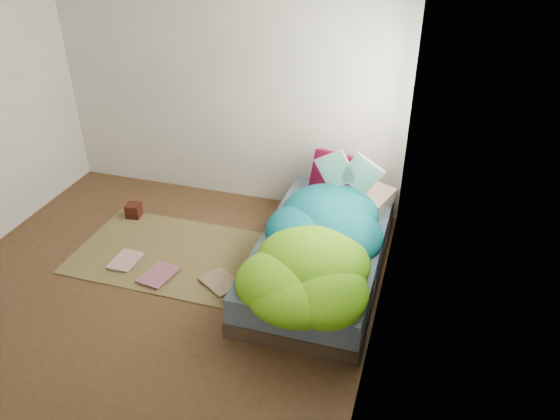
% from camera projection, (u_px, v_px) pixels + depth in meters
% --- Properties ---
extents(ground, '(3.50, 3.50, 0.00)m').
position_uv_depth(ground, '(153.00, 295.00, 4.40)').
color(ground, '#45341A').
rests_on(ground, ground).
extents(room_walls, '(3.54, 3.54, 2.62)m').
position_uv_depth(room_walls, '(125.00, 102.00, 3.56)').
color(room_walls, beige).
rests_on(room_walls, ground).
extents(bed, '(1.00, 2.00, 0.34)m').
position_uv_depth(bed, '(321.00, 254.00, 4.60)').
color(bed, '#3C2A21').
rests_on(bed, ground).
extents(duvet, '(0.96, 1.84, 0.34)m').
position_uv_depth(duvet, '(317.00, 234.00, 4.25)').
color(duvet, '#066368').
rests_on(duvet, bed).
extents(rug, '(1.60, 1.10, 0.01)m').
position_uv_depth(rug, '(168.00, 253.00, 4.89)').
color(rug, brown).
rests_on(rug, ground).
extents(pillow_floral, '(0.61, 0.50, 0.12)m').
position_uv_depth(pillow_floral, '(363.00, 194.00, 5.01)').
color(pillow_floral, beige).
rests_on(pillow_floral, bed).
extents(pillow_magenta, '(0.42, 0.23, 0.40)m').
position_uv_depth(pillow_magenta, '(334.00, 175.00, 5.02)').
color(pillow_magenta, '#47041D').
rests_on(pillow_magenta, bed).
extents(open_book, '(0.48, 0.14, 0.29)m').
position_uv_depth(open_book, '(349.00, 162.00, 4.62)').
color(open_book, '#36832B').
rests_on(open_book, duvet).
extents(wooden_box, '(0.15, 0.15, 0.13)m').
position_uv_depth(wooden_box, '(134.00, 210.00, 5.38)').
color(wooden_box, '#3A130D').
rests_on(wooden_box, rug).
extents(floor_book_a, '(0.22, 0.30, 0.02)m').
position_uv_depth(floor_book_a, '(115.00, 258.00, 4.79)').
color(floor_book_a, silver).
rests_on(floor_book_a, rug).
extents(floor_book_b, '(0.29, 0.35, 0.03)m').
position_uv_depth(floor_book_b, '(147.00, 271.00, 4.62)').
color(floor_book_b, '#B56885').
rests_on(floor_book_b, rug).
extents(floor_book_c, '(0.40, 0.37, 0.02)m').
position_uv_depth(floor_book_c, '(208.00, 288.00, 4.44)').
color(floor_book_c, tan).
rests_on(floor_book_c, rug).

